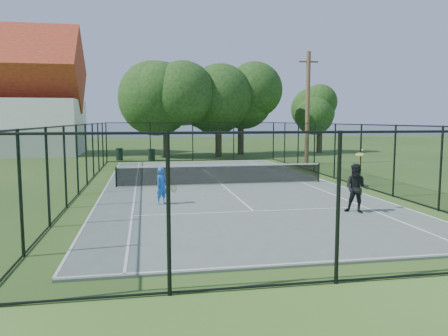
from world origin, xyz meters
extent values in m
plane|color=#32551D|center=(0.00, 0.00, 0.00)|extent=(120.00, 120.00, 0.00)
cube|color=slate|center=(0.00, 0.00, 0.03)|extent=(11.00, 24.00, 0.06)
cylinder|color=black|center=(-5.00, 0.00, 0.53)|extent=(0.08, 0.08, 0.95)
cylinder|color=black|center=(5.00, 0.00, 0.53)|extent=(0.08, 0.08, 0.95)
cube|color=black|center=(0.00, 0.00, 0.53)|extent=(10.00, 0.03, 0.88)
cube|color=white|center=(0.00, 0.00, 0.98)|extent=(10.00, 0.05, 0.06)
cylinder|color=#332114|center=(-1.83, 17.00, 1.89)|extent=(0.56, 0.56, 3.77)
sphere|color=black|center=(-1.83, 17.00, 5.47)|extent=(6.80, 6.80, 6.80)
cylinder|color=#332114|center=(2.64, 16.61, 1.61)|extent=(0.56, 0.56, 3.21)
sphere|color=black|center=(2.64, 16.61, 4.65)|extent=(5.76, 5.76, 5.76)
cylinder|color=#332114|center=(5.04, 18.53, 1.85)|extent=(0.56, 0.56, 3.71)
sphere|color=black|center=(5.04, 18.53, 5.18)|extent=(5.88, 5.88, 5.88)
cylinder|color=#332114|center=(13.15, 19.58, 1.30)|extent=(0.56, 0.56, 2.59)
sphere|color=black|center=(13.15, 19.58, 3.73)|extent=(4.53, 4.53, 4.53)
cylinder|color=black|center=(-5.66, 14.52, 0.46)|extent=(0.54, 0.54, 0.92)
cylinder|color=black|center=(-5.66, 14.52, 0.94)|extent=(0.58, 0.58, 0.05)
cylinder|color=black|center=(-3.15, 14.02, 0.43)|extent=(0.54, 0.54, 0.85)
cylinder|color=black|center=(-3.15, 14.02, 0.87)|extent=(0.58, 0.58, 0.05)
cylinder|color=#4C3823|center=(7.80, 9.00, 3.99)|extent=(0.30, 0.30, 7.97)
cube|color=#4C3823|center=(7.80, 9.00, 7.26)|extent=(1.40, 0.10, 0.10)
imported|color=blue|center=(-3.06, -4.53, 0.75)|extent=(0.60, 0.58, 1.38)
torus|color=gold|center=(-2.61, -4.38, 0.61)|extent=(0.27, 0.18, 0.29)
cylinder|color=silver|center=(-2.61, -4.38, 0.61)|extent=(0.23, 0.15, 0.25)
imported|color=black|center=(3.36, -7.22, 0.89)|extent=(1.02, 0.99, 1.66)
torus|color=gold|center=(3.61, -6.87, 2.01)|extent=(0.30, 0.28, 0.14)
cylinder|color=silver|center=(3.61, -6.87, 2.01)|extent=(0.26, 0.24, 0.11)
sphere|color=#CCE526|center=(3.77, -6.77, 2.16)|extent=(0.07, 0.07, 0.07)
camera|label=1|loc=(-3.64, -20.74, 3.20)|focal=35.00mm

